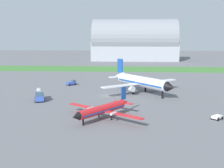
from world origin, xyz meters
TOP-DOWN VIEW (x-y plane):
  - ground_plane at (0.00, 0.00)m, footprint 600.00×600.00m
  - grass_taxiway_strip at (0.00, 76.11)m, footprint 360.00×28.00m
  - airplane_midfield_jet at (10.81, 5.13)m, footprint 24.55×24.97m
  - airplane_foreground_turboprop at (1.47, -25.66)m, footprint 17.88×15.82m
  - pushback_tug_near_gate at (-15.04, 19.22)m, footprint 3.81×3.82m
  - baggage_cart_midfield at (26.70, -24.21)m, footprint 2.93×2.91m
  - fuel_truck_by_runway at (-18.69, -8.01)m, footprint 4.34×6.93m
  - hangar_distant at (9.55, 139.00)m, footprint 64.97×28.95m

SIDE VIEW (x-z plane):
  - ground_plane at x=0.00m, z-range 0.00..0.00m
  - grass_taxiway_strip at x=0.00m, z-range 0.00..0.08m
  - baggage_cart_midfield at x=26.70m, z-range 0.12..1.02m
  - pushback_tug_near_gate at x=-15.04m, z-range -0.06..1.89m
  - fuel_truck_by_runway at x=-18.69m, z-range -0.06..3.23m
  - airplane_foreground_turboprop at x=1.47m, z-range -0.85..5.50m
  - airplane_midfield_jet at x=10.81m, z-range -1.46..9.00m
  - hangar_distant at x=9.55m, z-range -1.82..29.71m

